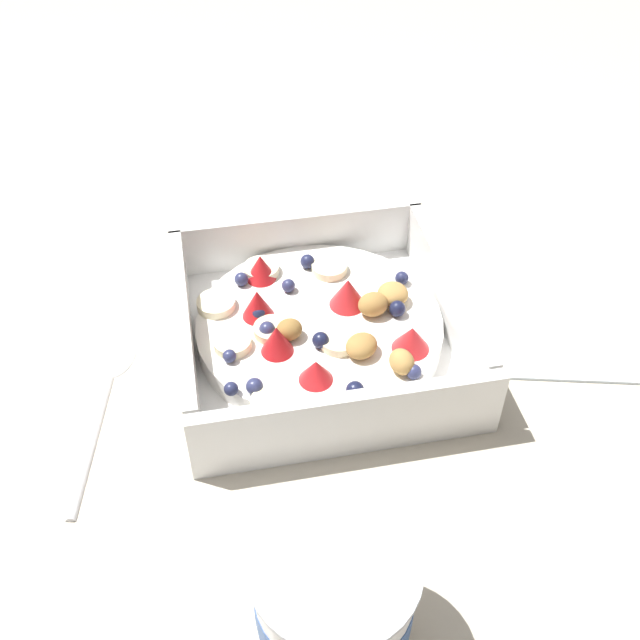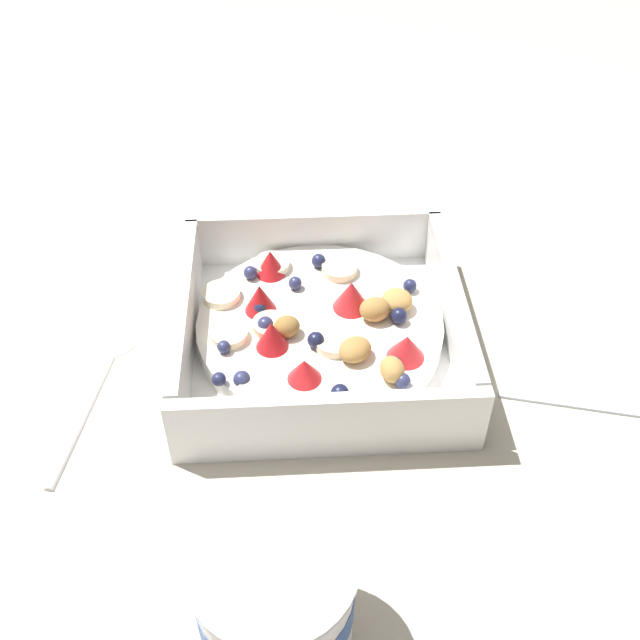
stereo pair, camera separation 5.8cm
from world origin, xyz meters
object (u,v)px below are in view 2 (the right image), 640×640
spoon (109,356)px  yogurt_cup (275,599)px  folded_napkin (577,350)px  fruit_bowl (320,330)px

spoon → yogurt_cup: (-0.13, 0.22, 0.04)m
yogurt_cup → folded_napkin: size_ratio=0.75×
spoon → folded_napkin: 0.37m
fruit_bowl → spoon: (0.17, 0.00, -0.02)m
spoon → yogurt_cup: yogurt_cup is taller
spoon → folded_napkin: bearing=178.1°
fruit_bowl → folded_napkin: 0.21m
yogurt_cup → folded_napkin: 0.32m
folded_napkin → yogurt_cup: bearing=41.5°
spoon → folded_napkin: spoon is taller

